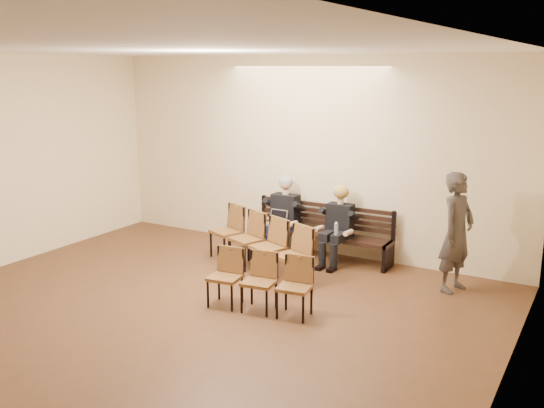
{
  "coord_description": "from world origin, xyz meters",
  "views": [
    {
      "loc": [
        4.81,
        -4.62,
        3.31
      ],
      "look_at": [
        -0.17,
        4.05,
        1.02
      ],
      "focal_mm": 40.0,
      "sensor_mm": 36.0,
      "label": 1
    }
  ],
  "objects_px": {
    "bench": "(319,245)",
    "chair_row_back": "(259,283)",
    "seated_man": "(283,215)",
    "laptop": "(275,226)",
    "water_bottle": "(336,236)",
    "passerby": "(457,223)",
    "seated_woman": "(338,228)",
    "chair_row_front": "(257,243)",
    "bag": "(266,241)"
  },
  "relations": [
    {
      "from": "passerby",
      "to": "seated_woman",
      "type": "bearing_deg",
      "value": 98.53
    },
    {
      "from": "chair_row_back",
      "to": "bench",
      "type": "bearing_deg",
      "value": 89.38
    },
    {
      "from": "bench",
      "to": "seated_woman",
      "type": "distance_m",
      "value": 0.57
    },
    {
      "from": "bench",
      "to": "chair_row_front",
      "type": "height_order",
      "value": "chair_row_front"
    },
    {
      "from": "bench",
      "to": "chair_row_back",
      "type": "distance_m",
      "value": 2.59
    },
    {
      "from": "bag",
      "to": "seated_man",
      "type": "bearing_deg",
      "value": -15.89
    },
    {
      "from": "seated_man",
      "to": "passerby",
      "type": "relative_size",
      "value": 0.68
    },
    {
      "from": "seated_woman",
      "to": "bag",
      "type": "distance_m",
      "value": 1.56
    },
    {
      "from": "laptop",
      "to": "bag",
      "type": "distance_m",
      "value": 0.68
    },
    {
      "from": "seated_man",
      "to": "chair_row_back",
      "type": "distance_m",
      "value": 2.65
    },
    {
      "from": "laptop",
      "to": "bag",
      "type": "bearing_deg",
      "value": 145.39
    },
    {
      "from": "seated_woman",
      "to": "chair_row_back",
      "type": "relative_size",
      "value": 0.86
    },
    {
      "from": "bench",
      "to": "chair_row_front",
      "type": "relative_size",
      "value": 1.14
    },
    {
      "from": "water_bottle",
      "to": "passerby",
      "type": "relative_size",
      "value": 0.11
    },
    {
      "from": "seated_man",
      "to": "laptop",
      "type": "height_order",
      "value": "seated_man"
    },
    {
      "from": "bag",
      "to": "laptop",
      "type": "bearing_deg",
      "value": -42.56
    },
    {
      "from": "chair_row_back",
      "to": "chair_row_front",
      "type": "bearing_deg",
      "value": 114.74
    },
    {
      "from": "seated_man",
      "to": "bag",
      "type": "xyz_separation_m",
      "value": [
        -0.41,
        0.12,
        -0.57
      ]
    },
    {
      "from": "bag",
      "to": "chair_row_front",
      "type": "height_order",
      "value": "chair_row_front"
    },
    {
      "from": "laptop",
      "to": "chair_row_back",
      "type": "height_order",
      "value": "chair_row_back"
    },
    {
      "from": "seated_man",
      "to": "chair_row_back",
      "type": "bearing_deg",
      "value": -68.21
    },
    {
      "from": "laptop",
      "to": "chair_row_front",
      "type": "relative_size",
      "value": 0.15
    },
    {
      "from": "bench",
      "to": "laptop",
      "type": "xyz_separation_m",
      "value": [
        -0.7,
        -0.36,
        0.35
      ]
    },
    {
      "from": "bag",
      "to": "chair_row_front",
      "type": "relative_size",
      "value": 0.17
    },
    {
      "from": "water_bottle",
      "to": "chair_row_back",
      "type": "relative_size",
      "value": 0.15
    },
    {
      "from": "seated_man",
      "to": "laptop",
      "type": "bearing_deg",
      "value": -96.73
    },
    {
      "from": "seated_woman",
      "to": "water_bottle",
      "type": "distance_m",
      "value": 0.32
    },
    {
      "from": "bench",
      "to": "chair_row_front",
      "type": "xyz_separation_m",
      "value": [
        -0.58,
        -1.16,
        0.24
      ]
    },
    {
      "from": "bag",
      "to": "chair_row_back",
      "type": "relative_size",
      "value": 0.26
    },
    {
      "from": "seated_woman",
      "to": "water_bottle",
      "type": "height_order",
      "value": "seated_woman"
    },
    {
      "from": "bag",
      "to": "chair_row_back",
      "type": "bearing_deg",
      "value": -61.52
    },
    {
      "from": "bag",
      "to": "bench",
      "type": "bearing_deg",
      "value": 0.13
    },
    {
      "from": "water_bottle",
      "to": "chair_row_front",
      "type": "xyz_separation_m",
      "value": [
        -1.08,
        -0.74,
        -0.09
      ]
    },
    {
      "from": "passerby",
      "to": "chair_row_front",
      "type": "distance_m",
      "value": 3.16
    },
    {
      "from": "chair_row_back",
      "to": "bag",
      "type": "bearing_deg",
      "value": 111.13
    },
    {
      "from": "seated_woman",
      "to": "water_bottle",
      "type": "xyz_separation_m",
      "value": [
        0.11,
        -0.3,
        -0.07
      ]
    },
    {
      "from": "passerby",
      "to": "bench",
      "type": "bearing_deg",
      "value": 97.1
    },
    {
      "from": "bag",
      "to": "passerby",
      "type": "bearing_deg",
      "value": -6.83
    },
    {
      "from": "seated_woman",
      "to": "chair_row_back",
      "type": "xyz_separation_m",
      "value": [
        -0.09,
        -2.45,
        -0.22
      ]
    },
    {
      "from": "seated_man",
      "to": "passerby",
      "type": "bearing_deg",
      "value": -5.59
    },
    {
      "from": "bag",
      "to": "chair_row_front",
      "type": "bearing_deg",
      "value": -66.29
    },
    {
      "from": "seated_man",
      "to": "seated_woman",
      "type": "xyz_separation_m",
      "value": [
        1.06,
        0.0,
        -0.08
      ]
    },
    {
      "from": "bench",
      "to": "chair_row_front",
      "type": "distance_m",
      "value": 1.32
    },
    {
      "from": "laptop",
      "to": "chair_row_front",
      "type": "xyz_separation_m",
      "value": [
        0.12,
        -0.8,
        -0.1
      ]
    },
    {
      "from": "bench",
      "to": "chair_row_back",
      "type": "relative_size",
      "value": 1.77
    },
    {
      "from": "seated_woman",
      "to": "chair_row_front",
      "type": "relative_size",
      "value": 0.55
    },
    {
      "from": "water_bottle",
      "to": "seated_man",
      "type": "bearing_deg",
      "value": 165.61
    },
    {
      "from": "bench",
      "to": "bag",
      "type": "distance_m",
      "value": 1.09
    },
    {
      "from": "bench",
      "to": "water_bottle",
      "type": "bearing_deg",
      "value": -40.35
    },
    {
      "from": "passerby",
      "to": "water_bottle",
      "type": "bearing_deg",
      "value": 106.85
    }
  ]
}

